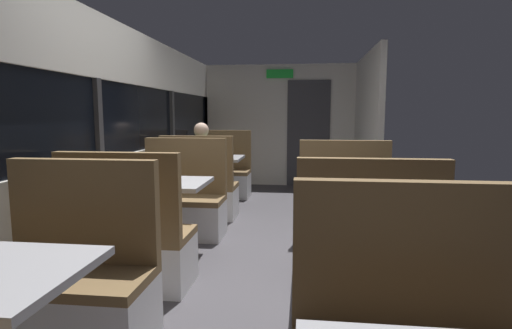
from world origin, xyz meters
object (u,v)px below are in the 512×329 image
object	(u,v)px
bench_mid_window_facing_end	(130,247)
bench_far_window_facing_entry	(222,177)
dining_table_mid_window	(160,192)
dining_table_far_window	(212,163)
seated_passenger	(201,177)
bench_far_window_facing_end	(200,193)
bench_rear_aisle_facing_end	(365,267)
bench_mid_window_facing_entry	(183,207)
bench_rear_aisle_facing_entry	(345,216)
dining_table_rear_aisle	(354,201)
bench_near_window_facing_entry	(73,291)

from	to	relation	value
bench_mid_window_facing_end	bench_far_window_facing_entry	xyz separation A→B (m)	(0.00, 3.59, 0.00)
dining_table_mid_window	dining_table_far_window	bearing A→B (deg)	90.00
dining_table_far_window	seated_passenger	distance (m)	0.64
dining_table_mid_window	bench_far_window_facing_entry	bearing A→B (deg)	90.00
dining_table_mid_window	bench_far_window_facing_end	world-z (taller)	bench_far_window_facing_end
bench_far_window_facing_entry	bench_rear_aisle_facing_end	size ratio (longest dim) A/B	1.00
bench_mid_window_facing_end	bench_rear_aisle_facing_end	size ratio (longest dim) A/B	1.00
dining_table_far_window	bench_far_window_facing_end	bearing A→B (deg)	-90.00
dining_table_mid_window	dining_table_far_window	size ratio (longest dim) A/B	1.00
dining_table_mid_window	seated_passenger	distance (m)	1.57
bench_rear_aisle_facing_end	seated_passenger	bearing A→B (deg)	126.00
bench_mid_window_facing_entry	bench_far_window_facing_end	bearing A→B (deg)	90.00
dining_table_mid_window	bench_rear_aisle_facing_entry	size ratio (longest dim) A/B	0.82
bench_mid_window_facing_end	dining_table_far_window	world-z (taller)	bench_mid_window_facing_end
dining_table_mid_window	bench_mid_window_facing_entry	bearing A→B (deg)	90.00
dining_table_far_window	bench_rear_aisle_facing_end	distance (m)	3.59
dining_table_far_window	bench_rear_aisle_facing_entry	xyz separation A→B (m)	(1.79, -1.69, -0.31)
dining_table_far_window	dining_table_rear_aisle	xyz separation A→B (m)	(1.79, -2.39, 0.00)
bench_rear_aisle_facing_entry	bench_near_window_facing_entry	bearing A→B (deg)	-131.95
bench_far_window_facing_end	bench_rear_aisle_facing_entry	world-z (taller)	same
bench_far_window_facing_end	bench_rear_aisle_facing_end	xyz separation A→B (m)	(1.79, -2.39, 0.00)
dining_table_far_window	dining_table_rear_aisle	distance (m)	2.99
bench_mid_window_facing_entry	seated_passenger	size ratio (longest dim) A/B	0.87
bench_rear_aisle_facing_end	bench_far_window_facing_entry	bearing A→B (deg)	115.28
bench_far_window_facing_entry	dining_table_mid_window	bearing A→B (deg)	-90.00
seated_passenger	bench_far_window_facing_end	bearing A→B (deg)	-90.00
bench_far_window_facing_entry	dining_table_far_window	bearing A→B (deg)	-90.00
bench_far_window_facing_end	bench_near_window_facing_entry	bearing A→B (deg)	-90.00
bench_far_window_facing_end	seated_passenger	size ratio (longest dim) A/B	0.87
bench_mid_window_facing_entry	seated_passenger	distance (m)	0.89
bench_far_window_facing_end	dining_table_rear_aisle	bearing A→B (deg)	-43.39
bench_mid_window_facing_end	bench_rear_aisle_facing_entry	xyz separation A→B (m)	(1.79, 1.20, 0.00)
dining_table_mid_window	dining_table_rear_aisle	xyz separation A→B (m)	(1.79, -0.20, 0.00)
bench_far_window_facing_entry	bench_rear_aisle_facing_end	xyz separation A→B (m)	(1.79, -3.79, 0.00)
bench_rear_aisle_facing_entry	seated_passenger	size ratio (longest dim) A/B	0.87
bench_far_window_facing_end	dining_table_rear_aisle	xyz separation A→B (m)	(1.79, -1.69, 0.31)
bench_rear_aisle_facing_entry	bench_far_window_facing_end	bearing A→B (deg)	150.99
bench_near_window_facing_entry	dining_table_rear_aisle	distance (m)	2.23
bench_rear_aisle_facing_entry	bench_far_window_facing_entry	bearing A→B (deg)	126.81
dining_table_rear_aisle	bench_far_window_facing_end	bearing A→B (deg)	136.61
bench_far_window_facing_end	bench_far_window_facing_entry	xyz separation A→B (m)	(0.00, 1.40, 0.00)
bench_near_window_facing_entry	dining_table_far_window	distance (m)	3.70
bench_near_window_facing_entry	bench_rear_aisle_facing_end	world-z (taller)	same
bench_far_window_facing_entry	bench_rear_aisle_facing_entry	size ratio (longest dim) A/B	1.00
dining_table_mid_window	dining_table_far_window	xyz separation A→B (m)	(0.00, 2.19, 0.00)
bench_near_window_facing_entry	seated_passenger	xyz separation A→B (m)	(0.00, 3.06, 0.21)
dining_table_mid_window	bench_far_window_facing_entry	distance (m)	2.91
bench_mid_window_facing_end	bench_rear_aisle_facing_entry	bearing A→B (deg)	33.81
bench_mid_window_facing_end	bench_rear_aisle_facing_entry	size ratio (longest dim) A/B	1.00
bench_near_window_facing_entry	bench_far_window_facing_entry	bearing A→B (deg)	90.00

